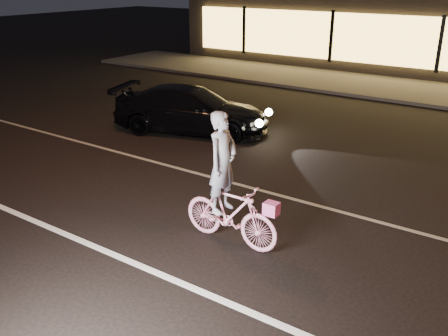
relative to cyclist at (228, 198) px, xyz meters
The scene contains 6 objects.
ground 0.82m from the cyclist, 150.00° to the left, with size 90.00×90.00×0.00m, color black.
lane_stripe_near 1.61m from the cyclist, 97.89° to the right, with size 60.00×0.12×0.01m, color silver.
lane_stripe_far 2.26m from the cyclist, 95.21° to the left, with size 60.00×0.10×0.01m, color gray.
sidewalk 13.13m from the cyclist, 90.84° to the left, with size 30.00×4.00×0.12m, color #383533.
cyclist is the anchor object (origin of this frame).
sedan 6.26m from the cyclist, 133.51° to the left, with size 4.68×3.01×1.26m.
Camera 1 is at (4.29, -6.17, 4.19)m, focal length 40.00 mm.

